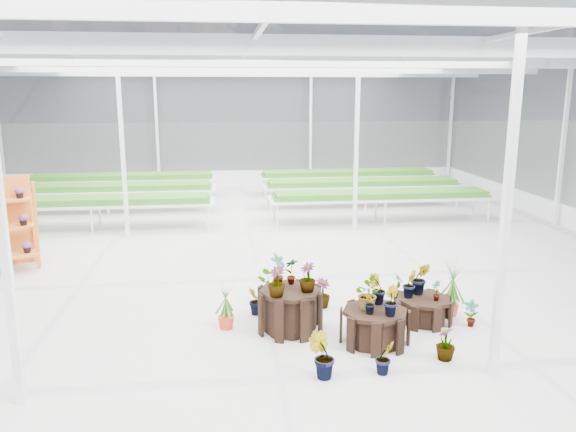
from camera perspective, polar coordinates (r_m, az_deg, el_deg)
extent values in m
plane|color=gray|center=(11.12, -3.71, -6.85)|extent=(24.00, 24.00, 0.00)
cylinder|color=black|center=(8.92, 0.20, -9.52)|extent=(1.27, 1.27, 0.68)
cylinder|color=black|center=(8.62, 8.78, -11.02)|extent=(1.19, 1.19, 0.53)
cylinder|color=black|center=(9.55, 13.52, -9.21)|extent=(1.04, 1.04, 0.41)
imported|color=#346C1F|center=(8.88, -1.04, -5.46)|extent=(0.33, 0.33, 0.53)
imported|color=#346C1F|center=(8.64, 1.98, -6.23)|extent=(0.36, 0.36, 0.46)
imported|color=#346C1F|center=(8.97, 0.37, -5.59)|extent=(0.27, 0.23, 0.44)
imported|color=#346C1F|center=(8.43, -1.16, -6.70)|extent=(0.36, 0.36, 0.46)
imported|color=#346C1F|center=(8.47, 7.94, -7.81)|extent=(0.38, 0.44, 0.47)
imported|color=#346C1F|center=(8.29, 10.37, -8.46)|extent=(0.22, 0.26, 0.44)
imported|color=#346C1F|center=(8.67, 9.04, -7.34)|extent=(0.29, 0.25, 0.47)
imported|color=#346C1F|center=(8.29, 8.34, -8.81)|extent=(0.16, 0.19, 0.32)
imported|color=#346C1F|center=(9.38, 12.24, -6.72)|extent=(0.32, 0.32, 0.46)
imported|color=#346C1F|center=(9.35, 14.85, -7.31)|extent=(0.12, 0.18, 0.34)
imported|color=#346C1F|center=(9.53, 13.32, -6.18)|extent=(0.34, 0.30, 0.55)
imported|color=#346C1F|center=(9.54, -3.33, -8.58)|extent=(0.27, 0.31, 0.51)
imported|color=#346C1F|center=(7.56, 3.45, -14.00)|extent=(0.41, 0.37, 0.62)
imported|color=#346C1F|center=(7.79, 9.80, -13.95)|extent=(0.30, 0.26, 0.47)
imported|color=#346C1F|center=(8.34, 15.71, -12.33)|extent=(0.38, 0.38, 0.49)
imported|color=#346C1F|center=(9.55, 18.09, -9.39)|extent=(0.28, 0.25, 0.44)
imported|color=#346C1F|center=(10.41, 11.11, -6.98)|extent=(0.26, 0.31, 0.50)
imported|color=#346C1F|center=(9.87, 3.49, -7.83)|extent=(0.37, 0.37, 0.51)
imported|color=#346C1F|center=(9.87, -1.84, -7.50)|extent=(0.72, 0.69, 0.62)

